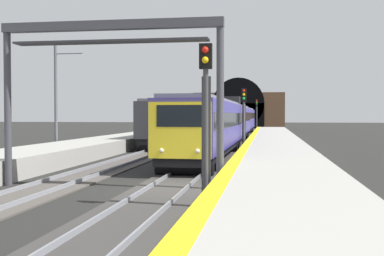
{
  "coord_description": "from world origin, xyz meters",
  "views": [
    {
      "loc": [
        -17.9,
        -3.65,
        2.83
      ],
      "look_at": [
        5.32,
        -0.01,
        2.18
      ],
      "focal_mm": 45.2,
      "sensor_mm": 36.0,
      "label": 1
    }
  ],
  "objects_px": {
    "railway_signal_near": "(206,112)",
    "catenary_mast_near": "(56,98)",
    "train_main_approaching": "(231,121)",
    "train_adjacent_platform": "(192,119)",
    "railway_signal_far": "(257,112)",
    "overhead_signal_gantry": "(110,60)",
    "railway_signal_mid": "(244,113)"
  },
  "relations": [
    {
      "from": "railway_signal_far",
      "to": "train_adjacent_platform",
      "type": "bearing_deg",
      "value": -12.71
    },
    {
      "from": "railway_signal_far",
      "to": "catenary_mast_near",
      "type": "height_order",
      "value": "catenary_mast_near"
    },
    {
      "from": "train_main_approaching",
      "to": "train_adjacent_platform",
      "type": "bearing_deg",
      "value": -131.54
    },
    {
      "from": "railway_signal_near",
      "to": "catenary_mast_near",
      "type": "height_order",
      "value": "catenary_mast_near"
    },
    {
      "from": "overhead_signal_gantry",
      "to": "railway_signal_far",
      "type": "bearing_deg",
      "value": -3.7
    },
    {
      "from": "train_main_approaching",
      "to": "railway_signal_mid",
      "type": "bearing_deg",
      "value": 9.97
    },
    {
      "from": "railway_signal_mid",
      "to": "overhead_signal_gantry",
      "type": "distance_m",
      "value": 20.37
    },
    {
      "from": "train_main_approaching",
      "to": "railway_signal_near",
      "type": "height_order",
      "value": "railway_signal_near"
    },
    {
      "from": "railway_signal_near",
      "to": "overhead_signal_gantry",
      "type": "height_order",
      "value": "overhead_signal_gantry"
    },
    {
      "from": "train_adjacent_platform",
      "to": "railway_signal_mid",
      "type": "relative_size",
      "value": 7.61
    },
    {
      "from": "train_main_approaching",
      "to": "railway_signal_mid",
      "type": "distance_m",
      "value": 11.5
    },
    {
      "from": "railway_signal_near",
      "to": "railway_signal_far",
      "type": "bearing_deg",
      "value": -180.0
    },
    {
      "from": "train_main_approaching",
      "to": "railway_signal_near",
      "type": "distance_m",
      "value": 34.76
    },
    {
      "from": "railway_signal_mid",
      "to": "catenary_mast_near",
      "type": "xyz_separation_m",
      "value": [
        -5.31,
        13.01,
        1.01
      ]
    },
    {
      "from": "catenary_mast_near",
      "to": "railway_signal_near",
      "type": "bearing_deg",
      "value": -144.25
    },
    {
      "from": "overhead_signal_gantry",
      "to": "railway_signal_near",
      "type": "bearing_deg",
      "value": -130.37
    },
    {
      "from": "train_adjacent_platform",
      "to": "railway_signal_mid",
      "type": "height_order",
      "value": "train_adjacent_platform"
    },
    {
      "from": "railway_signal_far",
      "to": "overhead_signal_gantry",
      "type": "xyz_separation_m",
      "value": [
        -64.21,
        4.16,
        1.64
      ]
    },
    {
      "from": "train_adjacent_platform",
      "to": "overhead_signal_gantry",
      "type": "bearing_deg",
      "value": -175.8
    },
    {
      "from": "railway_signal_mid",
      "to": "train_main_approaching",
      "type": "bearing_deg",
      "value": -170.86
    },
    {
      "from": "railway_signal_mid",
      "to": "railway_signal_far",
      "type": "bearing_deg",
      "value": -180.0
    },
    {
      "from": "train_main_approaching",
      "to": "overhead_signal_gantry",
      "type": "xyz_separation_m",
      "value": [
        -31.17,
        2.33,
        2.75
      ]
    },
    {
      "from": "train_adjacent_platform",
      "to": "overhead_signal_gantry",
      "type": "distance_m",
      "value": 35.61
    },
    {
      "from": "train_main_approaching",
      "to": "railway_signal_mid",
      "type": "xyz_separation_m",
      "value": [
        -11.33,
        -1.82,
        0.81
      ]
    },
    {
      "from": "railway_signal_near",
      "to": "catenary_mast_near",
      "type": "relative_size",
      "value": 0.64
    },
    {
      "from": "railway_signal_far",
      "to": "overhead_signal_gantry",
      "type": "height_order",
      "value": "overhead_signal_gantry"
    },
    {
      "from": "railway_signal_far",
      "to": "overhead_signal_gantry",
      "type": "bearing_deg",
      "value": -3.7
    },
    {
      "from": "train_main_approaching",
      "to": "catenary_mast_near",
      "type": "height_order",
      "value": "catenary_mast_near"
    },
    {
      "from": "train_adjacent_platform",
      "to": "railway_signal_mid",
      "type": "xyz_separation_m",
      "value": [
        -15.59,
        -6.49,
        0.65
      ]
    },
    {
      "from": "train_adjacent_platform",
      "to": "railway_signal_near",
      "type": "xyz_separation_m",
      "value": [
        -38.97,
        -6.49,
        0.58
      ]
    },
    {
      "from": "railway_signal_mid",
      "to": "railway_signal_far",
      "type": "xyz_separation_m",
      "value": [
        44.36,
        -0.0,
        0.3
      ]
    },
    {
      "from": "railway_signal_near",
      "to": "overhead_signal_gantry",
      "type": "bearing_deg",
      "value": -130.37
    }
  ]
}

